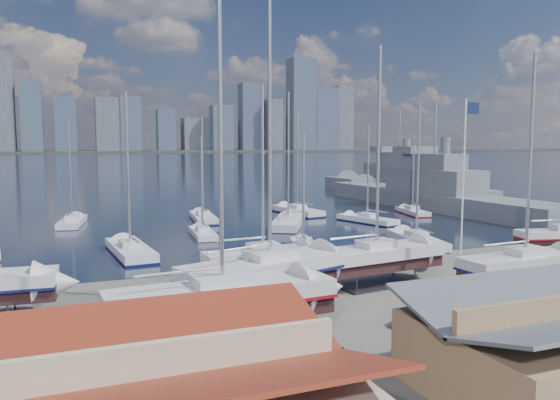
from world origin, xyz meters
name	(u,v)px	position (x,y,z in m)	size (l,w,h in m)	color
ground	(368,292)	(0.00, -10.00, 0.00)	(1400.00, 1400.00, 0.00)	#605E59
water	(97,161)	(0.00, 300.00, -0.15)	(1400.00, 600.00, 0.40)	#1B253F
far_shore	(82,152)	(0.00, 560.00, 1.10)	(1400.00, 80.00, 2.20)	#2D332D
skyline	(73,114)	(-7.83, 553.76, 39.09)	(639.14, 43.80, 107.69)	#475166
sailboat_cradle_1	(222,301)	(-12.00, -15.50, 2.23)	(12.16, 4.25, 19.05)	#2D2D33
sailboat_cradle_2	(263,258)	(-6.05, -5.27, 2.00)	(8.89, 2.88, 14.47)	#2D2D33
sailboat_cradle_3	(270,272)	(-7.47, -10.49, 2.25)	(12.63, 6.89, 19.39)	#2D2D33
sailboat_cradle_4	(376,257)	(1.45, -8.69, 2.13)	(10.82, 4.22, 17.11)	#2D2D33
sailboat_cradle_5	(525,265)	(9.69, -14.39, 2.09)	(10.25, 3.37, 16.31)	#2D2D33
sailboat_moored_2	(72,223)	(-18.56, 30.51, 0.32)	(3.95, 9.35, 13.68)	black
sailboat_moored_3	(130,252)	(-13.91, 8.90, 0.31)	(3.75, 10.63, 15.58)	black
sailboat_moored_4	(203,234)	(-5.29, 16.36, 0.33)	(2.82, 7.87, 11.65)	black
sailboat_moored_5	(203,219)	(-2.31, 28.27, 0.31)	(3.69, 9.80, 14.31)	black
sailboat_moored_6	(303,248)	(1.81, 5.03, 0.31)	(4.78, 8.12, 11.72)	black
sailboat_moored_7	(288,224)	(6.36, 19.68, 0.32)	(8.36, 11.58, 17.31)	black
sailboat_moored_8	(297,212)	(12.04, 29.92, 0.31)	(4.42, 10.82, 15.71)	black
sailboat_moored_9	(416,242)	(13.84, 3.68, 0.32)	(4.77, 10.31, 15.02)	black
sailboat_moored_10	(367,221)	(17.05, 18.69, 0.31)	(4.88, 9.30, 13.39)	black
sailboat_moored_11	(412,212)	(27.52, 23.65, 0.31)	(4.00, 8.46, 12.19)	black
naval_ship_east	(433,198)	(34.94, 28.63, 1.67)	(9.98, 49.14, 18.40)	slate
naval_ship_west	(398,187)	(42.57, 49.68, 1.66)	(9.96, 46.28, 18.13)	slate
car_a	(271,349)	(-10.73, -19.18, 0.81)	(1.91, 4.74, 1.62)	gray
car_b	(312,359)	(-9.35, -20.74, 0.67)	(1.43, 4.09, 1.35)	gray
car_c	(448,321)	(-0.25, -18.80, 0.73)	(2.43, 5.27, 1.47)	gray
car_d	(527,326)	(2.98, -21.11, 0.75)	(2.11, 5.18, 1.50)	gray
flagpole	(465,180)	(6.41, -11.90, 7.81)	(1.18, 0.12, 13.39)	white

